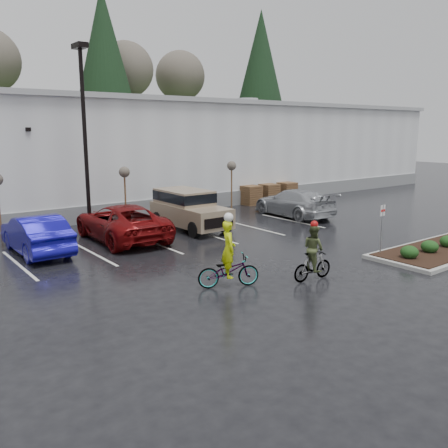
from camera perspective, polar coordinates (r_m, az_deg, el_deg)
ground at (r=17.76m, az=11.72°, el=-5.96°), size 120.00×120.00×0.00m
warehouse at (r=35.50m, az=-16.09°, el=8.38°), size 60.50×15.50×7.20m
wooded_ridge at (r=57.55m, az=-24.54°, el=8.13°), size 80.00×25.00×6.00m
lamppost at (r=24.70m, az=-16.50°, el=11.99°), size 0.50×1.00×9.22m
sapling_mid at (r=26.72m, az=-11.89°, el=5.77°), size 0.60×0.60×3.20m
sapling_east at (r=30.68m, az=0.92°, el=6.70°), size 0.60×0.60×3.20m
pallet_stack_a at (r=33.25m, az=3.24°, el=3.48°), size 1.20×1.20×1.35m
pallet_stack_b at (r=34.37m, az=5.40°, el=3.71°), size 1.20×1.20×1.35m
pallet_stack_c at (r=35.61m, az=7.54°, el=3.93°), size 1.20×1.20×1.35m
curb_island at (r=22.88m, az=25.30°, el=-2.74°), size 8.00×3.00×0.15m
mulch_bed at (r=22.86m, az=25.32°, el=-2.51°), size 7.60×2.60×0.04m
shrub_a at (r=20.24m, az=21.41°, el=-3.17°), size 0.70×0.70×0.52m
shrub_b at (r=21.51m, az=23.51°, el=-2.51°), size 0.70×0.70×0.52m
shrub_c at (r=22.81m, az=25.37°, el=-1.92°), size 0.70×0.70×0.52m
fire_lane_sign at (r=20.49m, az=18.47°, el=0.05°), size 0.30×0.05×2.20m
car_blue at (r=21.68m, az=-21.67°, el=-1.13°), size 1.79×5.05×1.66m
car_red at (r=23.07m, az=-12.25°, el=0.21°), size 3.07×6.28×1.72m
suv_tan at (r=25.01m, az=-4.07°, el=1.69°), size 2.20×5.10×2.06m
car_far_silver at (r=29.05m, az=8.41°, el=2.56°), size 2.81×5.94×1.67m
cyclist_hivis at (r=15.86m, az=0.54°, el=-4.90°), size 2.21×1.50×2.53m
cyclist_olive at (r=16.84m, az=10.66°, el=-4.08°), size 1.67×0.81×2.13m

